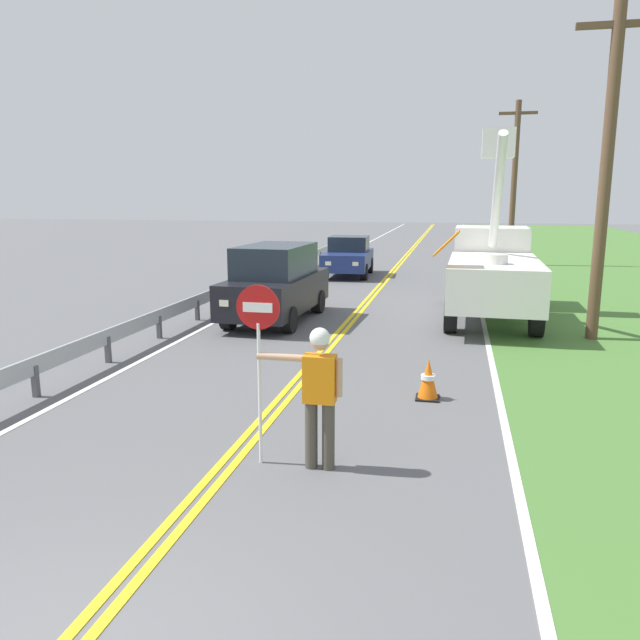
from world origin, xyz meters
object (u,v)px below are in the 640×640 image
oncoming_sedan_second (348,257)px  stop_sign_paddle (259,334)px  utility_pole_mid (514,181)px  utility_pole_near (606,168)px  traffic_cone_lead (428,380)px  flagger_worker (319,389)px  utility_bucket_truck (492,267)px  oncoming_suv_nearest (276,283)px

oncoming_sedan_second → stop_sign_paddle: bearing=-83.6°
utility_pole_mid → utility_pole_near: bearing=-87.9°
stop_sign_paddle → traffic_cone_lead: stop_sign_paddle is taller
utility_pole_near → flagger_worker: bearing=-120.0°
stop_sign_paddle → utility_bucket_truck: size_ratio=0.34×
flagger_worker → utility_pole_mid: size_ratio=0.23×
utility_bucket_truck → oncoming_suv_nearest: 6.19m
flagger_worker → traffic_cone_lead: bearing=68.1°
flagger_worker → oncoming_suv_nearest: bearing=109.6°
utility_pole_near → utility_pole_mid: size_ratio=0.97×
oncoming_suv_nearest → utility_bucket_truck: bearing=19.1°
oncoming_suv_nearest → utility_pole_mid: size_ratio=0.59×
flagger_worker → oncoming_sedan_second: flagger_worker is taller
flagger_worker → traffic_cone_lead: flagger_worker is taller
stop_sign_paddle → flagger_worker: bearing=0.7°
flagger_worker → utility_pole_near: utility_pole_near is taller
traffic_cone_lead → utility_pole_near: bearing=56.0°
utility_bucket_truck → traffic_cone_lead: bearing=-100.1°
utility_bucket_truck → traffic_cone_lead: size_ratio=9.80×
stop_sign_paddle → utility_pole_near: size_ratio=0.30×
utility_bucket_truck → utility_pole_mid: bearing=83.4°
oncoming_suv_nearest → utility_pole_mid: 18.10m
utility_bucket_truck → utility_pole_near: size_ratio=0.89×
utility_bucket_truck → stop_sign_paddle: bearing=-107.2°
utility_pole_mid → oncoming_suv_nearest: bearing=-114.8°
utility_bucket_truck → utility_pole_near: utility_pole_near is taller
utility_pole_near → oncoming_suv_nearest: bearing=176.6°
stop_sign_paddle → oncoming_suv_nearest: 9.34m
flagger_worker → utility_bucket_truck: 11.32m
flagger_worker → stop_sign_paddle: bearing=-179.3°
utility_bucket_truck → traffic_cone_lead: 8.14m
flagger_worker → utility_pole_mid: (4.28, 25.17, 3.10)m
stop_sign_paddle → utility_bucket_truck: (3.40, 11.01, -0.30)m
stop_sign_paddle → oncoming_sedan_second: stop_sign_paddle is taller
oncoming_suv_nearest → utility_pole_mid: bearing=65.2°
utility_pole_near → utility_pole_mid: utility_pole_mid is taller
flagger_worker → utility_pole_mid: utility_pole_mid is taller
stop_sign_paddle → utility_pole_mid: utility_pole_mid is taller
utility_bucket_truck → oncoming_sedan_second: bearing=124.3°
utility_bucket_truck → utility_pole_near: 4.28m
utility_bucket_truck → traffic_cone_lead: (-1.41, -7.94, -1.07)m
utility_pole_mid → traffic_cone_lead: (-3.05, -22.11, -3.81)m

